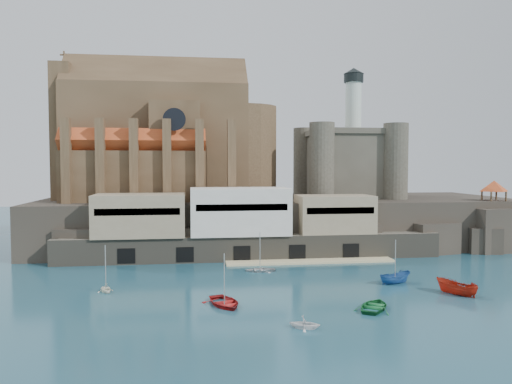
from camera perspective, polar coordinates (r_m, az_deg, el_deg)
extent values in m
plane|color=#1A4657|center=(72.34, 8.07, -10.70)|extent=(300.00, 300.00, 0.00)
cube|color=black|center=(109.99, 2.49, -3.28)|extent=(100.00, 34.00, 10.00)
cube|color=black|center=(94.21, -19.16, -5.75)|extent=(9.00, 5.00, 6.00)
cube|color=black|center=(92.31, -9.34, -5.80)|extent=(9.00, 5.00, 6.00)
cube|color=black|center=(93.31, 1.21, -5.67)|extent=(9.00, 5.00, 6.00)
cube|color=black|center=(97.31, 11.20, -5.36)|extent=(9.00, 5.00, 6.00)
cube|color=black|center=(103.51, 19.65, -4.98)|extent=(9.00, 5.00, 6.00)
cube|color=#615B4E|center=(92.04, -0.56, -6.26)|extent=(70.00, 6.00, 4.50)
cube|color=beige|center=(89.82, 6.20, -7.87)|extent=(30.00, 4.00, 0.40)
cube|color=black|center=(89.33, -14.58, -7.07)|extent=(3.00, 0.40, 2.60)
cube|color=black|center=(88.65, -8.11, -7.08)|extent=(3.00, 0.40, 2.60)
cube|color=black|center=(89.09, -1.62, -7.00)|extent=(3.00, 0.40, 2.60)
cube|color=black|center=(90.65, 4.73, -6.83)|extent=(3.00, 0.40, 2.60)
cube|color=black|center=(93.25, 10.79, -6.60)|extent=(3.00, 0.40, 2.60)
cube|color=gray|center=(92.05, -13.10, -2.57)|extent=(16.00, 9.00, 7.50)
cube|color=silver|center=(91.99, -1.87, -2.18)|extent=(18.00, 9.00, 8.50)
cube|color=gray|center=(95.50, 8.95, -2.48)|extent=(14.00, 8.00, 7.00)
cube|color=#4E3924|center=(109.99, -11.20, 5.53)|extent=(38.00, 14.00, 24.00)
cube|color=#4E3924|center=(111.16, -11.27, 11.72)|extent=(38.00, 13.01, 13.01)
cylinder|color=#4E3924|center=(110.34, -1.27, 4.54)|extent=(14.00, 14.00, 20.00)
cube|color=#4E3924|center=(109.74, -9.10, 4.51)|extent=(10.00, 20.00, 20.00)
cube|color=#4E3924|center=(100.79, -13.78, 1.75)|extent=(28.00, 5.00, 10.00)
cube|color=#4E3924|center=(119.69, -12.79, 1.96)|extent=(28.00, 5.00, 10.00)
cube|color=#BA4620|center=(100.87, -13.83, 5.50)|extent=(28.00, 5.66, 5.66)
cube|color=#BA4620|center=(119.75, -12.82, 5.12)|extent=(28.00, 5.66, 5.66)
cube|color=#4E3924|center=(112.92, -20.94, 6.34)|extent=(4.00, 10.00, 28.00)
cylinder|color=black|center=(98.05, -9.33, 8.20)|extent=(4.40, 0.30, 4.40)
cube|color=#4E3924|center=(99.86, -20.87, 3.34)|extent=(1.60, 2.20, 16.00)
cube|color=#4E3924|center=(98.62, -17.35, 3.41)|extent=(1.60, 2.20, 16.00)
cube|color=#4E3924|center=(97.75, -13.76, 3.47)|extent=(1.60, 2.20, 16.00)
cube|color=#4E3924|center=(97.27, -10.12, 3.51)|extent=(1.60, 2.20, 16.00)
cube|color=#4E3924|center=(97.18, -6.46, 3.54)|extent=(1.60, 2.20, 16.00)
cube|color=#4E3924|center=(97.49, -2.81, 3.55)|extent=(1.60, 2.20, 16.00)
cube|color=#444136|center=(114.14, 10.36, 2.94)|extent=(16.00, 16.00, 14.00)
cube|color=#444136|center=(114.37, 10.40, 6.65)|extent=(17.00, 17.00, 1.20)
cylinder|color=#444136|center=(104.21, 7.52, 3.50)|extent=(5.20, 5.20, 16.00)
cylinder|color=#444136|center=(109.44, 15.65, 3.39)|extent=(5.20, 5.20, 16.00)
cylinder|color=#444136|center=(119.73, 5.54, 3.46)|extent=(5.20, 5.20, 16.00)
cylinder|color=#444136|center=(124.31, 12.75, 3.38)|extent=(5.20, 5.20, 16.00)
cylinder|color=silver|center=(117.36, 11.06, 9.29)|extent=(3.60, 3.60, 12.00)
cylinder|color=black|center=(118.33, 11.10, 12.66)|extent=(4.40, 4.40, 2.00)
cone|color=black|center=(118.61, 11.11, 13.43)|extent=(4.60, 4.60, 1.40)
cube|color=black|center=(112.48, 25.45, -3.77)|extent=(12.00, 10.00, 8.70)
cube|color=black|center=(108.06, 24.51, -5.01)|extent=(6.00, 5.00, 5.00)
cube|color=black|center=(117.05, 26.96, -4.22)|extent=(5.00, 4.00, 6.00)
cube|color=#4E3924|center=(112.05, 25.51, -1.49)|extent=(4.20, 4.20, 0.30)
cylinder|color=#4E3924|center=(109.74, 25.28, -0.81)|extent=(0.36, 0.36, 3.20)
cylinder|color=#4E3924|center=(111.51, 26.66, -0.79)|extent=(0.36, 0.36, 3.20)
cylinder|color=#4E3924|center=(112.44, 24.40, -0.71)|extent=(0.36, 0.36, 3.20)
cylinder|color=#4E3924|center=(114.16, 25.76, -0.68)|extent=(0.36, 0.36, 3.20)
pyramid|color=#BA4620|center=(111.82, 25.56, 0.63)|extent=(6.40, 6.40, 2.20)
imported|color=#A91A1A|center=(62.95, -3.63, -12.78)|extent=(4.83, 2.69, 6.50)
imported|color=white|center=(54.71, 5.58, -15.25)|extent=(2.63, 3.26, 3.28)
imported|color=#26589B|center=(76.45, 15.60, -10.03)|extent=(2.54, 2.50, 5.28)
imported|color=#1B7236|center=(63.00, 13.42, -12.84)|extent=(4.38, 3.50, 6.17)
imported|color=white|center=(71.92, -16.78, -10.88)|extent=(3.01, 2.54, 2.99)
imported|color=#A92411|center=(72.77, 21.92, -10.81)|extent=(3.06, 3.08, 5.86)
imported|color=silver|center=(81.89, 0.46, -9.04)|extent=(1.12, 3.57, 4.96)
imported|color=navy|center=(80.39, 16.13, -9.39)|extent=(2.99, 2.84, 2.98)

